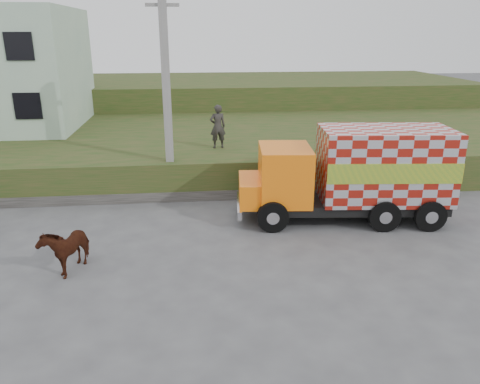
{
  "coord_description": "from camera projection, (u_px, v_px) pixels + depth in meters",
  "views": [
    {
      "loc": [
        -0.16,
        -13.33,
        6.29
      ],
      "look_at": [
        1.39,
        1.14,
        1.3
      ],
      "focal_mm": 35.0,
      "sensor_mm": 36.0,
      "label": 1
    }
  ],
  "objects": [
    {
      "name": "embankment",
      "position": [
        194.0,
        147.0,
        23.76
      ],
      "size": [
        40.0,
        12.0,
        1.5
      ],
      "primitive_type": "cube",
      "color": "#234416",
      "rests_on": "ground"
    },
    {
      "name": "pedestrian",
      "position": [
        218.0,
        126.0,
        20.11
      ],
      "size": [
        0.74,
        0.54,
        1.88
      ],
      "primitive_type": "imported",
      "rotation": [
        0.0,
        0.0,
        3.28
      ],
      "color": "#302E2A",
      "rests_on": "embankment"
    },
    {
      "name": "cow",
      "position": [
        66.0,
        247.0,
        12.87
      ],
      "size": [
        1.24,
        1.77,
        1.37
      ],
      "primitive_type": "imported",
      "rotation": [
        0.0,
        0.0,
        -0.34
      ],
      "color": "black",
      "rests_on": "ground"
    },
    {
      "name": "retaining_strip",
      "position": [
        146.0,
        196.0,
        18.28
      ],
      "size": [
        16.0,
        0.5,
        0.4
      ],
      "primitive_type": "cube",
      "color": "#595651",
      "rests_on": "ground"
    },
    {
      "name": "embankment_far",
      "position": [
        192.0,
        100.0,
        34.8
      ],
      "size": [
        40.0,
        12.0,
        3.0
      ],
      "primitive_type": "cube",
      "color": "#234416",
      "rests_on": "ground"
    },
    {
      "name": "ground",
      "position": [
        200.0,
        245.0,
        14.6
      ],
      "size": [
        120.0,
        120.0,
        0.0
      ],
      "primitive_type": "plane",
      "color": "#474749",
      "rests_on": "ground"
    },
    {
      "name": "cargo_truck",
      "position": [
        355.0,
        174.0,
        16.12
      ],
      "size": [
        7.41,
        3.07,
        3.23
      ],
      "rotation": [
        0.0,
        0.0,
        -0.09
      ],
      "color": "black",
      "rests_on": "ground"
    },
    {
      "name": "utility_pole",
      "position": [
        167.0,
        94.0,
        17.5
      ],
      "size": [
        1.2,
        0.3,
        8.0
      ],
      "color": "gray",
      "rests_on": "ground"
    }
  ]
}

